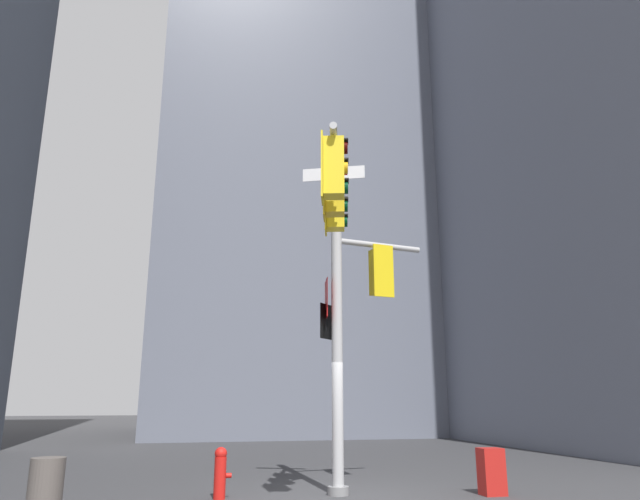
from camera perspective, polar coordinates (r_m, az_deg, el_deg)
ground at (r=11.99m, az=1.81°, el=-23.03°), size 120.00×120.00×0.00m
building_tower_right at (r=35.29m, az=28.78°, el=20.64°), size 17.56×17.56×42.14m
building_mid_block at (r=37.40m, az=-3.59°, el=10.52°), size 14.37×14.37×35.17m
signal_pole_assembly at (r=11.35m, az=2.30°, el=-0.53°), size 3.09×3.71×7.08m
fire_hydrant at (r=11.62m, az=-9.81°, el=-20.75°), size 0.33×0.23×0.91m
newspaper_box at (r=12.35m, az=16.57°, el=-20.21°), size 0.45×0.36×0.86m
trash_bin at (r=11.16m, az=-25.44°, el=-20.18°), size 0.55×0.55×0.84m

